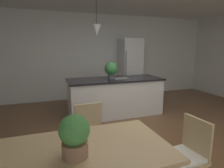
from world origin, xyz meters
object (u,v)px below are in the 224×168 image
at_px(potted_plant_on_table, 75,135).
at_px(kitchen_island, 115,96).
at_px(dining_table, 63,160).
at_px(potted_plant_on_island, 111,69).
at_px(chair_kitchen_end, 186,154).
at_px(vase_on_dining_table, 80,141).
at_px(chair_far_right, 91,134).
at_px(refrigerator, 130,68).

bearing_deg(potted_plant_on_table, kitchen_island, 64.02).
bearing_deg(kitchen_island, potted_plant_on_table, -115.98).
distance_m(dining_table, potted_plant_on_island, 3.04).
xyz_separation_m(dining_table, chair_kitchen_end, (1.32, 0.00, -0.21)).
relative_size(dining_table, chair_kitchen_end, 2.17).
bearing_deg(vase_on_dining_table, kitchen_island, 64.23).
bearing_deg(chair_far_right, vase_on_dining_table, -108.58).
bearing_deg(kitchen_island, chair_kitchen_end, -92.85).
bearing_deg(chair_kitchen_end, potted_plant_on_table, -175.55).
distance_m(chair_far_right, kitchen_island, 2.13).
distance_m(potted_plant_on_island, potted_plant_on_table, 3.05).
relative_size(chair_kitchen_end, kitchen_island, 0.38).
xyz_separation_m(potted_plant_on_island, potted_plant_on_table, (-1.25, -2.78, -0.19)).
relative_size(dining_table, refrigerator, 0.97).
relative_size(refrigerator, potted_plant_on_table, 5.47).
relative_size(dining_table, kitchen_island, 0.82).
relative_size(potted_plant_on_table, vase_on_dining_table, 2.10).
bearing_deg(refrigerator, potted_plant_on_table, -119.73).
xyz_separation_m(kitchen_island, vase_on_dining_table, (-1.30, -2.70, 0.38)).
xyz_separation_m(chair_kitchen_end, refrigerator, (1.17, 4.10, 0.50)).
bearing_deg(chair_far_right, chair_kitchen_end, -42.31).
relative_size(kitchen_island, vase_on_dining_table, 13.57).
bearing_deg(chair_kitchen_end, dining_table, -179.84).
bearing_deg(dining_table, refrigerator, 58.75).
bearing_deg(refrigerator, kitchen_island, -126.34).
height_order(dining_table, potted_plant_on_island, potted_plant_on_island).
height_order(potted_plant_on_island, vase_on_dining_table, potted_plant_on_island).
bearing_deg(dining_table, potted_plant_on_island, 63.41).
xyz_separation_m(chair_kitchen_end, vase_on_dining_table, (-1.17, -0.02, 0.37)).
height_order(refrigerator, potted_plant_on_island, refrigerator).
bearing_deg(chair_kitchen_end, potted_plant_on_island, 89.36).
xyz_separation_m(refrigerator, vase_on_dining_table, (-2.34, -4.12, -0.13)).
relative_size(chair_far_right, potted_plant_on_table, 2.45).
bearing_deg(kitchen_island, potted_plant_on_island, 180.00).
relative_size(chair_kitchen_end, potted_plant_on_table, 2.45).
distance_m(kitchen_island, refrigerator, 1.83).
bearing_deg(potted_plant_on_table, refrigerator, 60.27).
relative_size(chair_kitchen_end, vase_on_dining_table, 5.14).
xyz_separation_m(dining_table, potted_plant_on_island, (1.35, 2.69, 0.45)).
xyz_separation_m(chair_far_right, potted_plant_on_island, (0.92, 1.87, 0.66)).
bearing_deg(potted_plant_on_table, potted_plant_on_island, 65.77).
bearing_deg(kitchen_island, chair_far_right, -118.71).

